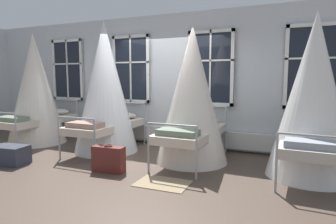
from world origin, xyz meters
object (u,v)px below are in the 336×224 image
Objects in this scene: cot_fourth at (313,99)px; travel_trunk at (10,155)px; cot_third at (192,97)px; suitcase_dark at (109,159)px; cot_first at (35,91)px; cot_second at (105,89)px.

travel_trunk is at bearing 107.74° from cot_fourth.
cot_third is 4.45× the size of suitcase_dark.
cot_third is 0.97× the size of cot_fourth.
travel_trunk is at bearing -174.11° from suitcase_dark.
cot_first reaches higher than cot_fourth.
cot_second is 2.22m from travel_trunk.
suitcase_dark is at bearing -143.21° from cot_second.
cot_first is 4.02m from cot_third.
cot_fourth is at bearing 17.01° from travel_trunk.
cot_first reaches higher than cot_third.
cot_fourth is (4.02, -0.02, -0.08)m from cot_second.
cot_second is (2.04, 0.02, 0.08)m from cot_first.
cot_third is at bearing 27.72° from travel_trunk.
travel_trunk is at bearing 117.70° from cot_third.
cot_first is 6.06m from cot_fourth.
cot_first is at bearing 90.74° from cot_fourth.
cot_second reaches higher than suitcase_dark.
travel_trunk is (1.01, -1.54, -1.10)m from cot_first.
cot_second is 4.37× the size of travel_trunk.
cot_second is 4.02m from cot_fourth.
cot_first reaches higher than suitcase_dark.
cot_third is at bearing -90.43° from cot_first.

